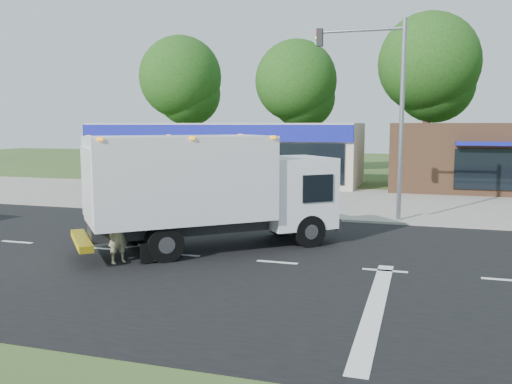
% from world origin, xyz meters
% --- Properties ---
extents(ground, '(120.00, 120.00, 0.00)m').
position_xyz_m(ground, '(0.00, 0.00, 0.00)').
color(ground, '#385123').
rests_on(ground, ground).
extents(road_asphalt, '(60.00, 14.00, 0.02)m').
position_xyz_m(road_asphalt, '(0.00, 0.00, 0.00)').
color(road_asphalt, black).
rests_on(road_asphalt, ground).
extents(sidewalk, '(60.00, 2.40, 0.12)m').
position_xyz_m(sidewalk, '(0.00, 8.20, 0.06)').
color(sidewalk, gray).
rests_on(sidewalk, ground).
extents(parking_apron, '(60.00, 9.00, 0.02)m').
position_xyz_m(parking_apron, '(0.00, 14.00, 0.01)').
color(parking_apron, gray).
rests_on(parking_apron, ground).
extents(lane_markings, '(55.20, 7.00, 0.01)m').
position_xyz_m(lane_markings, '(1.35, -1.35, 0.02)').
color(lane_markings, silver).
rests_on(lane_markings, road_asphalt).
extents(ems_box_truck, '(7.77, 7.16, 3.59)m').
position_xyz_m(ems_box_truck, '(-2.53, 1.02, 2.07)').
color(ems_box_truck, black).
rests_on(ems_box_truck, ground).
extents(emergency_worker, '(0.66, 0.73, 1.79)m').
position_xyz_m(emergency_worker, '(-4.30, -1.38, 0.88)').
color(emergency_worker, tan).
rests_on(emergency_worker, ground).
extents(retail_strip_mall, '(18.00, 6.20, 4.00)m').
position_xyz_m(retail_strip_mall, '(-9.00, 19.93, 2.01)').
color(retail_strip_mall, beige).
rests_on(retail_strip_mall, ground).
extents(brown_storefront, '(10.00, 6.70, 4.00)m').
position_xyz_m(brown_storefront, '(7.00, 19.98, 2.00)').
color(brown_storefront, '#382316').
rests_on(brown_storefront, ground).
extents(traffic_signal_pole, '(3.51, 0.25, 8.00)m').
position_xyz_m(traffic_signal_pole, '(2.35, 7.60, 4.92)').
color(traffic_signal_pole, gray).
rests_on(traffic_signal_pole, ground).
extents(background_trees, '(36.77, 7.39, 12.10)m').
position_xyz_m(background_trees, '(-0.85, 28.16, 7.38)').
color(background_trees, '#332114').
rests_on(background_trees, ground).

